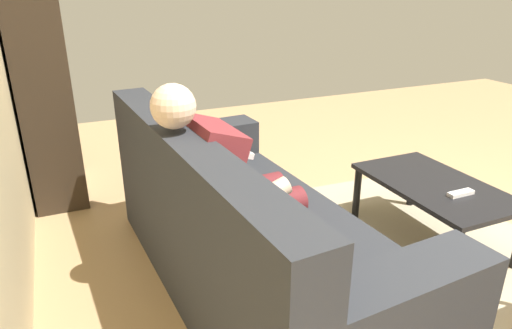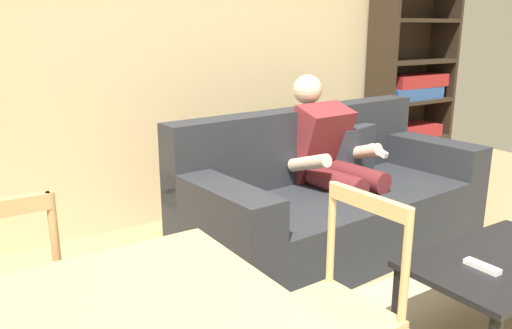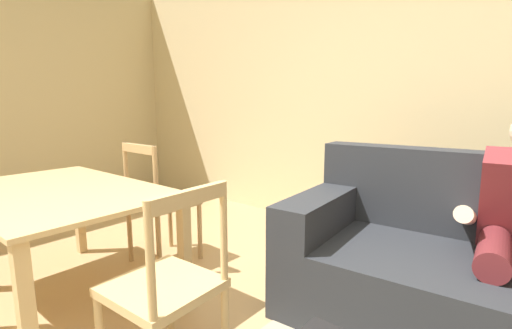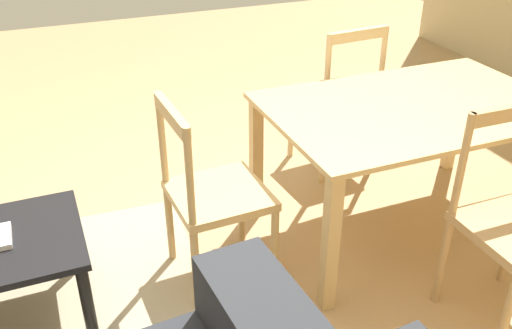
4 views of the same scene
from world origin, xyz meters
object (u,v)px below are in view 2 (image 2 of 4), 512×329
(bookshelf, at_px, (409,102))
(dining_chair_facing_couch, at_px, (333,315))
(coffee_table, at_px, (503,268))
(couch, at_px, (331,200))
(tv_remote, at_px, (482,266))
(dining_chair_near_wall, at_px, (1,304))
(person_lounging, at_px, (331,159))

(bookshelf, height_order, dining_chair_facing_couch, bookshelf)
(coffee_table, bearing_deg, couch, 88.62)
(tv_remote, bearing_deg, dining_chair_near_wall, -21.97)
(bookshelf, bearing_deg, person_lounging, -154.59)
(bookshelf, xyz_separation_m, dining_chair_near_wall, (-3.94, -1.42, -0.31))
(couch, height_order, tv_remote, couch)
(coffee_table, bearing_deg, person_lounging, 86.59)
(tv_remote, xyz_separation_m, dining_chair_facing_couch, (-0.87, 0.05, 0.01))
(tv_remote, relative_size, dining_chair_near_wall, 0.18)
(coffee_table, bearing_deg, dining_chair_near_wall, 160.00)
(person_lounging, height_order, bookshelf, bookshelf)
(person_lounging, bearing_deg, bookshelf, 25.41)
(coffee_table, relative_size, dining_chair_facing_couch, 1.10)
(couch, bearing_deg, tv_remote, -99.75)
(couch, distance_m, person_lounging, 0.28)
(person_lounging, xyz_separation_m, coffee_table, (-0.08, -1.36, -0.25))
(bookshelf, xyz_separation_m, dining_chair_facing_couch, (-2.90, -2.15, -0.33))
(couch, distance_m, coffee_table, 1.29)
(dining_chair_facing_couch, bearing_deg, person_lounging, 49.07)
(bookshelf, bearing_deg, coffee_table, -129.89)
(couch, distance_m, dining_chair_near_wall, 2.21)
(person_lounging, xyz_separation_m, tv_remote, (-0.27, -1.37, -0.18))
(coffee_table, distance_m, tv_remote, 0.20)
(person_lounging, bearing_deg, dining_chair_near_wall, -164.90)
(couch, height_order, person_lounging, person_lounging)
(couch, relative_size, tv_remote, 13.16)
(bookshelf, relative_size, dining_chair_near_wall, 2.10)
(person_lounging, height_order, tv_remote, person_lounging)
(coffee_table, height_order, tv_remote, tv_remote)
(person_lounging, bearing_deg, coffee_table, -93.41)
(couch, xyz_separation_m, bookshelf, (1.80, 0.90, 0.44))
(person_lounging, xyz_separation_m, dining_chair_near_wall, (-2.19, -0.59, -0.14))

